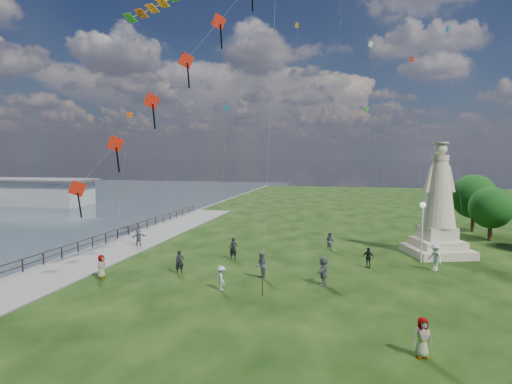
% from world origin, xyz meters
% --- Properties ---
extents(waterfront, '(200.00, 200.00, 1.51)m').
position_xyz_m(waterfront, '(-15.24, 8.99, -0.06)').
color(waterfront, '#2D3844').
rests_on(waterfront, ground).
extents(pier_pavilion, '(30.00, 8.00, 4.40)m').
position_xyz_m(pier_pavilion, '(-52.00, 42.00, 1.84)').
color(pier_pavilion, '#A0A09B').
rests_on(pier_pavilion, ground).
extents(statue, '(5.58, 5.58, 9.02)m').
position_xyz_m(statue, '(12.11, 15.96, 3.41)').
color(statue, '#C5B395').
rests_on(statue, ground).
extents(lamppost, '(0.42, 0.42, 4.55)m').
position_xyz_m(lamppost, '(10.48, 13.09, 3.28)').
color(lamppost, silver).
rests_on(lamppost, ground).
extents(tree_row, '(8.18, 13.73, 6.01)m').
position_xyz_m(tree_row, '(18.85, 24.04, 3.39)').
color(tree_row, '#382314').
rests_on(tree_row, ground).
extents(person_0, '(0.69, 0.65, 1.58)m').
position_xyz_m(person_0, '(-5.91, 6.33, 0.79)').
color(person_0, black).
rests_on(person_0, ground).
extents(person_1, '(0.89, 1.00, 1.75)m').
position_xyz_m(person_1, '(-0.26, 6.35, 0.88)').
color(person_1, '#595960').
rests_on(person_1, ground).
extents(person_2, '(0.91, 1.04, 1.44)m').
position_xyz_m(person_2, '(-2.11, 3.59, 0.72)').
color(person_2, silver).
rests_on(person_2, ground).
extents(person_4, '(0.90, 0.70, 1.61)m').
position_xyz_m(person_4, '(8.19, -2.79, 0.81)').
color(person_4, '#595960').
rests_on(person_4, ground).
extents(person_5, '(1.26, 1.52, 1.52)m').
position_xyz_m(person_5, '(-12.76, 13.49, 0.76)').
color(person_5, '#595960').
rests_on(person_5, ground).
extents(person_6, '(0.62, 0.42, 1.68)m').
position_xyz_m(person_6, '(-3.45, 10.96, 0.84)').
color(person_6, black).
rests_on(person_6, ground).
extents(person_7, '(0.87, 0.84, 1.55)m').
position_xyz_m(person_7, '(3.61, 15.85, 0.77)').
color(person_7, '#595960').
rests_on(person_7, ground).
extents(person_8, '(1.18, 1.38, 1.91)m').
position_xyz_m(person_8, '(11.06, 10.93, 0.95)').
color(person_8, silver).
rests_on(person_8, ground).
extents(person_9, '(0.97, 0.78, 1.47)m').
position_xyz_m(person_9, '(6.57, 10.72, 0.73)').
color(person_9, black).
rests_on(person_9, ground).
extents(person_10, '(0.52, 0.78, 1.54)m').
position_xyz_m(person_10, '(-10.47, 4.21, 0.77)').
color(person_10, '#595960').
rests_on(person_10, ground).
extents(person_11, '(0.83, 1.71, 1.80)m').
position_xyz_m(person_11, '(3.73, 5.87, 0.90)').
color(person_11, '#595960').
rests_on(person_11, ground).
extents(red_kite_train, '(12.55, 9.35, 19.60)m').
position_xyz_m(red_kite_train, '(-5.92, 4.61, 12.16)').
color(red_kite_train, black).
rests_on(red_kite_train, ground).
extents(small_kites, '(30.48, 18.26, 28.93)m').
position_xyz_m(small_kites, '(2.91, 23.81, 14.58)').
color(small_kites, '#166485').
rests_on(small_kites, ground).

